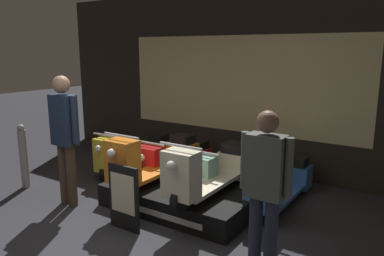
% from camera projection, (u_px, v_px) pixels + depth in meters
% --- Properties ---
extents(ground_plane, '(30.00, 30.00, 0.00)m').
position_uv_depth(ground_plane, '(101.00, 243.00, 4.25)').
color(ground_plane, '#2D2D33').
extents(shop_wall_back, '(8.29, 0.09, 3.20)m').
position_uv_depth(shop_wall_back, '(238.00, 81.00, 6.66)').
color(shop_wall_back, '#28231E').
rests_on(shop_wall_back, ground_plane).
extents(display_platform, '(2.04, 1.24, 0.30)m').
position_uv_depth(display_platform, '(182.00, 196.00, 5.21)').
color(display_platform, black).
rests_on(display_platform, ground_plane).
extents(scooter_display_left, '(0.58, 1.76, 0.80)m').
position_uv_depth(scooter_display_left, '(155.00, 159.00, 5.34)').
color(scooter_display_left, black).
rests_on(scooter_display_left, display_platform).
extents(scooter_display_right, '(0.58, 1.76, 0.80)m').
position_uv_depth(scooter_display_right, '(210.00, 171.00, 4.85)').
color(scooter_display_right, black).
rests_on(scooter_display_right, display_platform).
extents(scooter_backrow_0, '(0.58, 1.76, 0.80)m').
position_uv_depth(scooter_backrow_0, '(135.00, 154.00, 6.71)').
color(scooter_backrow_0, black).
rests_on(scooter_backrow_0, ground_plane).
extents(scooter_backrow_1, '(0.58, 1.76, 0.80)m').
position_uv_depth(scooter_backrow_1, '(175.00, 163.00, 6.22)').
color(scooter_backrow_1, black).
rests_on(scooter_backrow_1, ground_plane).
extents(scooter_backrow_2, '(0.58, 1.76, 0.80)m').
position_uv_depth(scooter_backrow_2, '(223.00, 172.00, 5.73)').
color(scooter_backrow_2, black).
rests_on(scooter_backrow_2, ground_plane).
extents(scooter_backrow_3, '(0.58, 1.76, 0.80)m').
position_uv_depth(scooter_backrow_3, '(280.00, 184.00, 5.23)').
color(scooter_backrow_3, black).
rests_on(scooter_backrow_3, ground_plane).
extents(person_left_browsing, '(0.52, 0.24, 1.82)m').
position_uv_depth(person_left_browsing, '(65.00, 132.00, 5.11)').
color(person_left_browsing, '#473828').
rests_on(person_left_browsing, ground_plane).
extents(person_right_browsing, '(0.52, 0.21, 1.61)m').
position_uv_depth(person_right_browsing, '(265.00, 183.00, 3.55)').
color(person_right_browsing, '#232838').
rests_on(person_right_browsing, ground_plane).
extents(price_sign_board, '(0.45, 0.04, 0.81)m').
position_uv_depth(price_sign_board, '(124.00, 198.00, 4.50)').
color(price_sign_board, black).
rests_on(price_sign_board, ground_plane).
extents(street_bollard, '(0.12, 0.12, 1.02)m').
position_uv_depth(street_bollard, '(24.00, 156.00, 5.89)').
color(street_bollard, gray).
rests_on(street_bollard, ground_plane).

